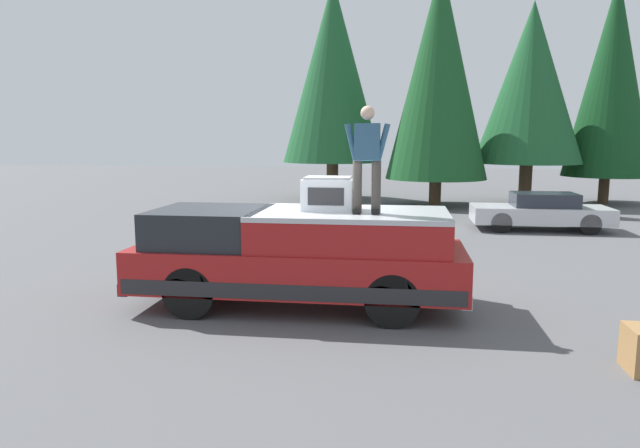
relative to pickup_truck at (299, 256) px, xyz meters
name	(u,v)px	position (x,y,z in m)	size (l,w,h in m)	color
ground_plane	(303,298)	(0.47, 0.00, -0.87)	(90.00, 90.00, 0.00)	#565659
pickup_truck	(299,256)	(0.00, 0.00, 0.00)	(2.01, 5.54, 1.65)	maroon
compressor_unit	(328,194)	(0.10, -0.49, 1.05)	(0.65, 0.84, 0.56)	silver
person_on_truck_bed	(367,157)	(-0.25, -1.14, 1.68)	(0.29, 0.72, 1.69)	#423D38
parked_car_silver	(541,212)	(9.05, -6.02, -0.29)	(1.64, 4.10, 1.16)	silver
conifer_far_left	(612,77)	(17.05, -10.49, 4.50)	(3.63, 3.63, 9.58)	#4C3826
conifer_left	(531,84)	(16.32, -7.03, 4.22)	(4.48, 4.48, 8.46)	#4C3826
conifer_center_left	(439,73)	(15.14, -3.14, 4.60)	(4.18, 4.18, 9.82)	#4C3826
conifer_center_right	(333,73)	(17.12, 1.45, 4.89)	(4.53, 4.53, 9.82)	#4C3826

